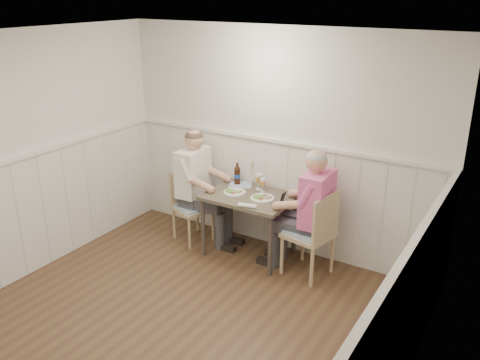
% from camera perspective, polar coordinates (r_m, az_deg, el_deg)
% --- Properties ---
extents(ground_plane, '(4.50, 4.50, 0.00)m').
position_cam_1_polar(ground_plane, '(4.80, -9.35, -17.64)').
color(ground_plane, '#4C3222').
extents(room_shell, '(4.04, 4.54, 2.60)m').
position_cam_1_polar(room_shell, '(4.05, -10.59, -0.50)').
color(room_shell, silver).
rests_on(room_shell, ground).
extents(wainscot, '(4.00, 4.49, 1.34)m').
position_cam_1_polar(wainscot, '(4.87, -4.56, -7.11)').
color(wainscot, white).
rests_on(wainscot, ground).
extents(dining_table, '(0.99, 0.70, 0.75)m').
position_cam_1_polar(dining_table, '(5.82, 1.03, -2.60)').
color(dining_table, brown).
rests_on(dining_table, ground).
extents(chair_right, '(0.54, 0.54, 0.97)m').
position_cam_1_polar(chair_right, '(5.50, 8.21, -5.73)').
color(chair_right, tan).
rests_on(chair_right, ground).
extents(chair_left, '(0.52, 0.52, 0.86)m').
position_cam_1_polar(chair_left, '(6.30, -5.58, -2.65)').
color(chair_left, tan).
rests_on(chair_left, ground).
extents(man_in_pink, '(0.67, 0.47, 1.44)m').
position_cam_1_polar(man_in_pink, '(5.53, 8.08, -4.69)').
color(man_in_pink, '#3F3F47').
rests_on(man_in_pink, ground).
extents(diner_cream, '(0.68, 0.47, 1.43)m').
position_cam_1_polar(diner_cream, '(6.24, -4.88, -1.57)').
color(diner_cream, '#3F3F47').
rests_on(diner_cream, ground).
extents(plate_man, '(0.27, 0.27, 0.07)m').
position_cam_1_polar(plate_man, '(5.68, 2.43, -1.92)').
color(plate_man, white).
rests_on(plate_man, dining_table).
extents(plate_diner, '(0.26, 0.26, 0.06)m').
position_cam_1_polar(plate_diner, '(5.84, -0.76, -1.28)').
color(plate_diner, white).
rests_on(plate_diner, dining_table).
extents(beer_glass_a, '(0.07, 0.07, 0.16)m').
position_cam_1_polar(beer_glass_a, '(5.85, 2.57, -0.33)').
color(beer_glass_a, silver).
rests_on(beer_glass_a, dining_table).
extents(beer_glass_b, '(0.08, 0.08, 0.19)m').
position_cam_1_polar(beer_glass_b, '(5.91, 2.11, 0.12)').
color(beer_glass_b, silver).
rests_on(beer_glass_b, dining_table).
extents(beer_bottle, '(0.07, 0.07, 0.27)m').
position_cam_1_polar(beer_bottle, '(6.07, -0.31, 0.59)').
color(beer_bottle, black).
rests_on(beer_bottle, dining_table).
extents(rolled_napkin, '(0.21, 0.09, 0.05)m').
position_cam_1_polar(rolled_napkin, '(5.46, 0.85, -2.90)').
color(rolled_napkin, white).
rests_on(rolled_napkin, dining_table).
extents(grass_vase, '(0.04, 0.04, 0.33)m').
position_cam_1_polar(grass_vase, '(6.02, 1.24, 0.71)').
color(grass_vase, silver).
rests_on(grass_vase, dining_table).
extents(gingham_mat, '(0.34, 0.31, 0.01)m').
position_cam_1_polar(gingham_mat, '(6.09, 0.06, -0.52)').
color(gingham_mat, teal).
rests_on(gingham_mat, dining_table).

